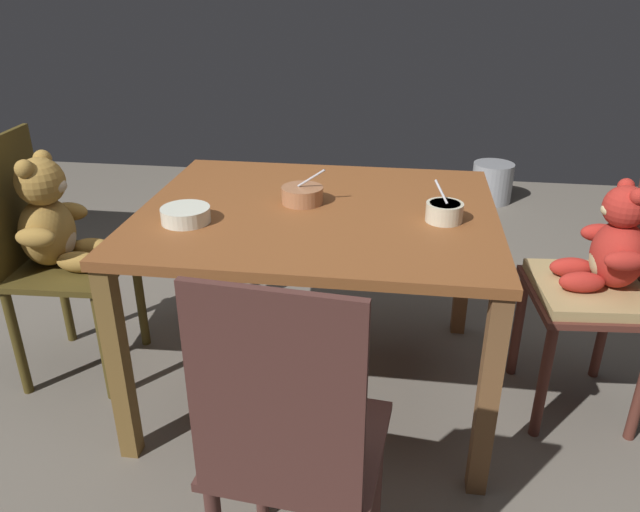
{
  "coord_description": "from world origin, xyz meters",
  "views": [
    {
      "loc": [
        0.27,
        -1.9,
        1.44
      ],
      "look_at": [
        0.0,
        0.05,
        0.51
      ],
      "focal_mm": 34.4,
      "sensor_mm": 36.0,
      "label": 1
    }
  ],
  "objects_px": {
    "dining_table": "(318,232)",
    "metal_pail": "(492,182)",
    "porridge_bowl_cream_near_right": "(444,212)",
    "teddy_chair_near_right": "(608,267)",
    "porridge_bowl_white_near_left": "(186,214)",
    "porridge_bowl_terracotta_center": "(302,194)",
    "teddy_chair_near_left": "(52,232)",
    "teddy_chair_near_front": "(293,421)"
  },
  "relations": [
    {
      "from": "porridge_bowl_white_near_left",
      "to": "porridge_bowl_terracotta_center",
      "type": "xyz_separation_m",
      "value": [
        0.34,
        0.22,
        0.0
      ]
    },
    {
      "from": "dining_table",
      "to": "porridge_bowl_cream_near_right",
      "type": "xyz_separation_m",
      "value": [
        0.41,
        -0.05,
        0.12
      ]
    },
    {
      "from": "teddy_chair_near_left",
      "to": "porridge_bowl_white_near_left",
      "type": "relative_size",
      "value": 5.95
    },
    {
      "from": "teddy_chair_near_front",
      "to": "porridge_bowl_terracotta_center",
      "type": "xyz_separation_m",
      "value": [
        -0.13,
        0.92,
        0.19
      ]
    },
    {
      "from": "teddy_chair_near_left",
      "to": "metal_pail",
      "type": "relative_size",
      "value": 3.45
    },
    {
      "from": "dining_table",
      "to": "teddy_chair_near_front",
      "type": "relative_size",
      "value": 1.25
    },
    {
      "from": "teddy_chair_near_left",
      "to": "porridge_bowl_white_near_left",
      "type": "xyz_separation_m",
      "value": [
        0.57,
        -0.15,
        0.16
      ]
    },
    {
      "from": "metal_pail",
      "to": "porridge_bowl_white_near_left",
      "type": "bearing_deg",
      "value": -118.57
    },
    {
      "from": "porridge_bowl_cream_near_right",
      "to": "porridge_bowl_white_near_left",
      "type": "bearing_deg",
      "value": -171.34
    },
    {
      "from": "dining_table",
      "to": "metal_pail",
      "type": "relative_size",
      "value": 4.41
    },
    {
      "from": "teddy_chair_near_left",
      "to": "teddy_chair_near_front",
      "type": "xyz_separation_m",
      "value": [
        1.04,
        -0.85,
        -0.03
      ]
    },
    {
      "from": "teddy_chair_near_left",
      "to": "porridge_bowl_cream_near_right",
      "type": "height_order",
      "value": "teddy_chair_near_left"
    },
    {
      "from": "teddy_chair_near_right",
      "to": "metal_pail",
      "type": "distance_m",
      "value": 2.18
    },
    {
      "from": "teddy_chair_near_left",
      "to": "porridge_bowl_cream_near_right",
      "type": "xyz_separation_m",
      "value": [
        1.38,
        -0.03,
        0.16
      ]
    },
    {
      "from": "porridge_bowl_white_near_left",
      "to": "porridge_bowl_cream_near_right",
      "type": "bearing_deg",
      "value": 8.66
    },
    {
      "from": "porridge_bowl_cream_near_right",
      "to": "metal_pail",
      "type": "height_order",
      "value": "porridge_bowl_cream_near_right"
    },
    {
      "from": "teddy_chair_near_right",
      "to": "porridge_bowl_white_near_left",
      "type": "xyz_separation_m",
      "value": [
        -1.35,
        -0.19,
        0.18
      ]
    },
    {
      "from": "dining_table",
      "to": "teddy_chair_near_right",
      "type": "bearing_deg",
      "value": 0.69
    },
    {
      "from": "teddy_chair_near_front",
      "to": "porridge_bowl_white_near_left",
      "type": "bearing_deg",
      "value": 39.38
    },
    {
      "from": "porridge_bowl_terracotta_center",
      "to": "metal_pail",
      "type": "distance_m",
      "value": 2.38
    },
    {
      "from": "teddy_chair_near_front",
      "to": "teddy_chair_near_right",
      "type": "bearing_deg",
      "value": -39.73
    },
    {
      "from": "porridge_bowl_white_near_left",
      "to": "dining_table",
      "type": "bearing_deg",
      "value": 23.87
    },
    {
      "from": "teddy_chair_near_right",
      "to": "porridge_bowl_white_near_left",
      "type": "height_order",
      "value": "teddy_chair_near_right"
    },
    {
      "from": "teddy_chair_near_front",
      "to": "porridge_bowl_cream_near_right",
      "type": "bearing_deg",
      "value": -17.15
    },
    {
      "from": "porridge_bowl_white_near_left",
      "to": "metal_pail",
      "type": "xyz_separation_m",
      "value": [
        1.27,
        2.33,
        -0.61
      ]
    },
    {
      "from": "teddy_chair_near_front",
      "to": "porridge_bowl_white_near_left",
      "type": "xyz_separation_m",
      "value": [
        -0.47,
        0.69,
        0.18
      ]
    },
    {
      "from": "teddy_chair_near_right",
      "to": "porridge_bowl_terracotta_center",
      "type": "height_order",
      "value": "teddy_chair_near_right"
    },
    {
      "from": "porridge_bowl_white_near_left",
      "to": "porridge_bowl_terracotta_center",
      "type": "bearing_deg",
      "value": 33.62
    },
    {
      "from": "teddy_chair_near_right",
      "to": "porridge_bowl_terracotta_center",
      "type": "bearing_deg",
      "value": -6.71
    },
    {
      "from": "teddy_chair_near_left",
      "to": "porridge_bowl_cream_near_right",
      "type": "relative_size",
      "value": 7.74
    },
    {
      "from": "dining_table",
      "to": "porridge_bowl_cream_near_right",
      "type": "bearing_deg",
      "value": -7.24
    },
    {
      "from": "teddy_chair_near_right",
      "to": "porridge_bowl_cream_near_right",
      "type": "bearing_deg",
      "value": 2.0
    },
    {
      "from": "porridge_bowl_terracotta_center",
      "to": "metal_pail",
      "type": "height_order",
      "value": "porridge_bowl_terracotta_center"
    },
    {
      "from": "teddy_chair_near_right",
      "to": "porridge_bowl_white_near_left",
      "type": "distance_m",
      "value": 1.38
    },
    {
      "from": "teddy_chair_near_left",
      "to": "metal_pail",
      "type": "xyz_separation_m",
      "value": [
        1.84,
        2.17,
        -0.45
      ]
    },
    {
      "from": "teddy_chair_near_right",
      "to": "metal_pail",
      "type": "xyz_separation_m",
      "value": [
        -0.09,
        2.14,
        -0.42
      ]
    },
    {
      "from": "porridge_bowl_terracotta_center",
      "to": "porridge_bowl_white_near_left",
      "type": "bearing_deg",
      "value": -146.38
    },
    {
      "from": "teddy_chair_near_left",
      "to": "teddy_chair_near_right",
      "type": "distance_m",
      "value": 1.92
    },
    {
      "from": "dining_table",
      "to": "metal_pail",
      "type": "bearing_deg",
      "value": 67.96
    },
    {
      "from": "dining_table",
      "to": "teddy_chair_near_left",
      "type": "bearing_deg",
      "value": -178.6
    },
    {
      "from": "dining_table",
      "to": "teddy_chair_near_left",
      "type": "distance_m",
      "value": 0.97
    },
    {
      "from": "teddy_chair_near_right",
      "to": "porridge_bowl_white_near_left",
      "type": "relative_size",
      "value": 6.0
    }
  ]
}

